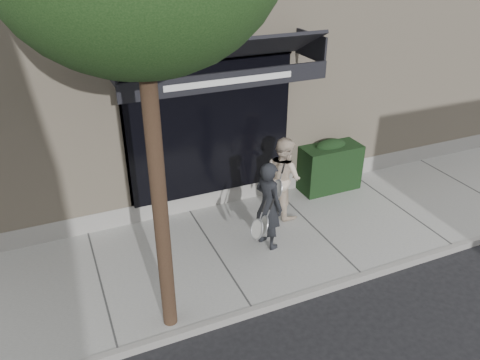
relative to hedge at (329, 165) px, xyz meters
name	(u,v)px	position (x,y,z in m)	size (l,w,h in m)	color
ground	(313,232)	(-1.10, -1.25, -0.66)	(80.00, 80.00, 0.00)	black
sidewalk	(313,229)	(-1.10, -1.25, -0.60)	(20.00, 3.00, 0.12)	gray
curb	(362,277)	(-1.10, -2.80, -0.59)	(20.00, 0.10, 0.14)	gray
building_facade	(217,39)	(-1.11, 3.71, 2.08)	(14.30, 8.04, 5.64)	#BDAB90
hedge	(329,165)	(0.00, 0.00, 0.00)	(1.30, 0.70, 1.14)	black
pedestrian_front	(268,206)	(-2.17, -1.41, 0.28)	(0.78, 0.88, 1.63)	black
pedestrian_back	(283,177)	(-1.42, -0.56, 0.27)	(0.80, 0.98, 1.63)	beige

